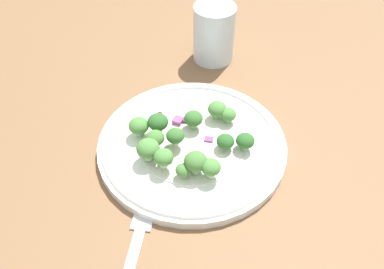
% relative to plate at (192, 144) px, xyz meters
% --- Properties ---
extents(ground_plane, '(1.80, 1.80, 0.02)m').
position_rel_plate_xyz_m(ground_plane, '(-0.01, -0.03, -0.02)').
color(ground_plane, brown).
extents(plate, '(0.25, 0.25, 0.02)m').
position_rel_plate_xyz_m(plate, '(0.00, 0.00, 0.00)').
color(plate, white).
rests_on(plate, ground_plane).
extents(dressing_pool, '(0.15, 0.15, 0.00)m').
position_rel_plate_xyz_m(dressing_pool, '(0.00, -0.00, 0.00)').
color(dressing_pool, white).
rests_on(dressing_pool, plate).
extents(broccoli_floret_0, '(0.02, 0.02, 0.02)m').
position_rel_plate_xyz_m(broccoli_floret_0, '(-0.03, 0.04, 0.02)').
color(broccoli_floret_0, '#ADD18E').
rests_on(broccoli_floret_0, plate).
extents(broccoli_floret_1, '(0.02, 0.02, 0.02)m').
position_rel_plate_xyz_m(broccoli_floret_1, '(-0.05, -0.04, 0.02)').
color(broccoli_floret_1, '#ADD18E').
rests_on(broccoli_floret_1, plate).
extents(broccoli_floret_2, '(0.03, 0.03, 0.03)m').
position_rel_plate_xyz_m(broccoli_floret_2, '(0.03, 0.01, 0.02)').
color(broccoli_floret_2, '#8EB77A').
rests_on(broccoli_floret_2, plate).
extents(broccoli_floret_3, '(0.02, 0.02, 0.02)m').
position_rel_plate_xyz_m(broccoli_floret_3, '(0.05, -0.04, 0.02)').
color(broccoli_floret_3, '#8EB77A').
rests_on(broccoli_floret_3, plate).
extents(broccoli_floret_4, '(0.02, 0.02, 0.02)m').
position_rel_plate_xyz_m(broccoli_floret_4, '(0.01, -0.07, 0.02)').
color(broccoli_floret_4, '#8EB77A').
rests_on(broccoli_floret_4, plate).
extents(broccoli_floret_5, '(0.03, 0.03, 0.03)m').
position_rel_plate_xyz_m(broccoli_floret_5, '(-0.05, 0.04, 0.02)').
color(broccoli_floret_5, '#ADD18E').
rests_on(broccoli_floret_5, plate).
extents(broccoli_floret_6, '(0.03, 0.03, 0.03)m').
position_rel_plate_xyz_m(broccoli_floret_6, '(0.05, -0.02, 0.02)').
color(broccoli_floret_6, '#8EB77A').
rests_on(broccoli_floret_6, plate).
extents(broccoli_floret_7, '(0.02, 0.02, 0.02)m').
position_rel_plate_xyz_m(broccoli_floret_7, '(-0.01, 0.02, 0.02)').
color(broccoli_floret_7, '#ADD18E').
rests_on(broccoli_floret_7, plate).
extents(broccoli_floret_8, '(0.02, 0.02, 0.02)m').
position_rel_plate_xyz_m(broccoli_floret_8, '(-0.06, -0.01, 0.02)').
color(broccoli_floret_8, '#ADD18E').
rests_on(broccoli_floret_8, plate).
extents(broccoli_floret_9, '(0.03, 0.03, 0.03)m').
position_rel_plate_xyz_m(broccoli_floret_9, '(-0.01, 0.07, 0.02)').
color(broccoli_floret_9, '#ADD18E').
rests_on(broccoli_floret_9, plate).
extents(broccoli_floret_10, '(0.02, 0.02, 0.03)m').
position_rel_plate_xyz_m(broccoli_floret_10, '(-0.05, 0.02, 0.03)').
color(broccoli_floret_10, '#ADD18E').
rests_on(broccoli_floret_10, plate).
extents(broccoli_floret_11, '(0.02, 0.02, 0.02)m').
position_rel_plate_xyz_m(broccoli_floret_11, '(0.00, -0.04, 0.02)').
color(broccoli_floret_11, '#9EC684').
rests_on(broccoli_floret_11, plate).
extents(broccoli_floret_12, '(0.03, 0.03, 0.03)m').
position_rel_plate_xyz_m(broccoli_floret_12, '(-0.05, -0.02, 0.02)').
color(broccoli_floret_12, '#9EC684').
rests_on(broccoli_floret_12, plate).
extents(broccoli_floret_13, '(0.03, 0.03, 0.03)m').
position_rel_plate_xyz_m(broccoli_floret_13, '(0.00, 0.05, 0.03)').
color(broccoli_floret_13, '#ADD18E').
rests_on(broccoli_floret_13, plate).
extents(cranberry_0, '(0.01, 0.01, 0.01)m').
position_rel_plate_xyz_m(cranberry_0, '(0.03, 0.06, 0.01)').
color(cranberry_0, maroon).
rests_on(cranberry_0, plate).
extents(cranberry_1, '(0.01, 0.01, 0.01)m').
position_rel_plate_xyz_m(cranberry_1, '(-0.04, -0.01, 0.01)').
color(cranberry_1, '#4C0A14').
rests_on(cranberry_1, plate).
extents(cranberry_2, '(0.01, 0.01, 0.01)m').
position_rel_plate_xyz_m(cranberry_2, '(-0.04, 0.02, 0.01)').
color(cranberry_2, '#4C0A14').
rests_on(cranberry_2, plate).
extents(onion_bit_0, '(0.01, 0.01, 0.01)m').
position_rel_plate_xyz_m(onion_bit_0, '(0.03, 0.03, 0.01)').
color(onion_bit_0, '#934C84').
rests_on(onion_bit_0, plate).
extents(onion_bit_1, '(0.01, 0.01, 0.00)m').
position_rel_plate_xyz_m(onion_bit_1, '(0.01, -0.02, 0.01)').
color(onion_bit_1, '#843D75').
rests_on(onion_bit_1, plate).
extents(onion_bit_2, '(0.01, 0.01, 0.00)m').
position_rel_plate_xyz_m(onion_bit_2, '(0.03, 0.02, 0.01)').
color(onion_bit_2, '#843D75').
rests_on(onion_bit_2, plate).
extents(onion_bit_3, '(0.01, 0.01, 0.00)m').
position_rel_plate_xyz_m(onion_bit_3, '(-0.05, 0.03, 0.01)').
color(onion_bit_3, '#843D75').
rests_on(onion_bit_3, plate).
extents(onion_bit_4, '(0.01, 0.01, 0.01)m').
position_rel_plate_xyz_m(onion_bit_4, '(0.02, 0.06, 0.01)').
color(onion_bit_4, '#843D75').
rests_on(onion_bit_4, plate).
extents(fork, '(0.19, 0.04, 0.01)m').
position_rel_plate_xyz_m(fork, '(-0.18, 0.01, -0.01)').
color(fork, silver).
rests_on(fork, ground_plane).
extents(water_glass, '(0.07, 0.07, 0.09)m').
position_rel_plate_xyz_m(water_glass, '(0.21, 0.03, 0.04)').
color(water_glass, silver).
rests_on(water_glass, ground_plane).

